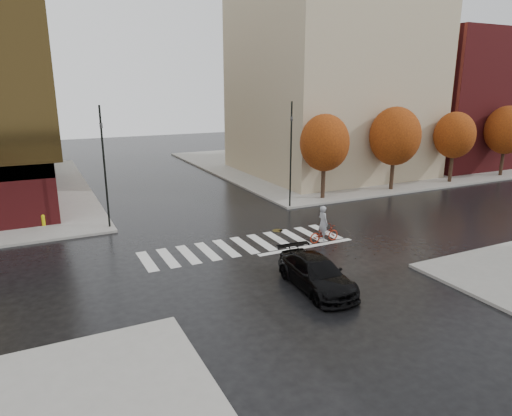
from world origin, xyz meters
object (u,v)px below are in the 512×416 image
(traffic_light_ne, at_px, (291,148))
(sedan, at_px, (316,274))
(cyclist, at_px, (324,230))
(traffic_light_nw, at_px, (104,159))
(fire_hydrant, at_px, (43,219))

(traffic_light_ne, bearing_deg, sedan, 68.13)
(cyclist, xyz_separation_m, traffic_light_nw, (-10.62, 8.03, 3.68))
(traffic_light_nw, bearing_deg, sedan, 29.12)
(traffic_light_nw, xyz_separation_m, traffic_light_ne, (12.67, -0.73, 0.03))
(sedan, xyz_separation_m, fire_hydrant, (-10.50, 15.08, -0.14))
(sedan, bearing_deg, traffic_light_ne, 67.76)
(traffic_light_nw, relative_size, fire_hydrant, 9.91)
(cyclist, xyz_separation_m, fire_hydrant, (-14.32, 10.07, -0.17))
(traffic_light_ne, bearing_deg, fire_hydrant, -5.99)
(cyclist, xyz_separation_m, traffic_light_ne, (2.05, 7.30, 3.71))
(traffic_light_nw, bearing_deg, cyclist, 54.50)
(traffic_light_ne, bearing_deg, cyclist, 77.94)
(traffic_light_nw, bearing_deg, fire_hydrant, -117.30)
(cyclist, bearing_deg, sedan, 142.40)
(cyclist, relative_size, fire_hydrant, 2.86)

